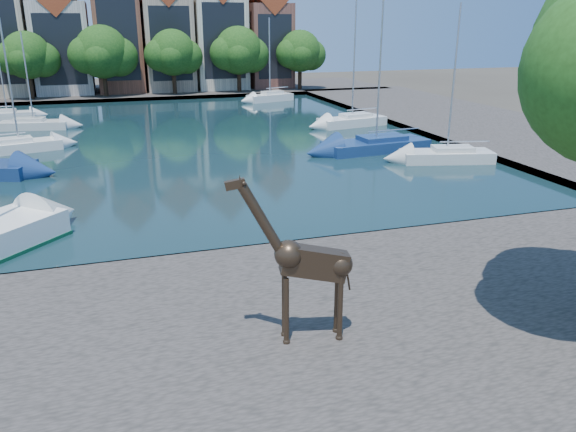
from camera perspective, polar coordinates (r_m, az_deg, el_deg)
The scene contains 24 objects.
ground at distance 22.30m, azimuth -1.52°, elevation -3.86°, with size 160.00×160.00×0.00m, color #38332B.
water_basin at distance 44.97m, azimuth -10.01°, elevation 7.69°, with size 38.00×50.00×0.08m, color black.
near_quay at distance 16.29m, azimuth 5.39°, elevation -12.22°, with size 50.00×14.00×0.50m, color #4B4441.
far_quay at distance 76.45m, azimuth -13.38°, elevation 12.23°, with size 60.00×16.00×0.50m, color #4B4441.
right_quay at distance 54.05m, azimuth 17.58°, elevation 9.21°, with size 14.00×52.00×0.50m, color #4B4441.
townhouse_west_mid at distance 76.62m, azimuth -27.18°, elevation 16.75°, with size 5.94×9.18×16.79m.
townhouse_west_inner at distance 75.94m, azimuth -22.06°, elevation 16.74°, with size 6.43×9.18×15.15m.
townhouse_center at distance 75.78m, azimuth -17.03°, elevation 18.04°, with size 5.44×9.18×16.93m.
townhouse_east_inner at distance 76.15m, azimuth -12.26°, elevation 17.94°, with size 5.94×9.18×15.79m.
townhouse_east_mid at distance 77.06m, azimuth -7.21°, elevation 18.49°, with size 6.43×9.18×16.65m.
townhouse_east_end at distance 78.52m, azimuth -2.28°, elevation 17.90°, with size 5.44×9.18×14.43m.
far_tree_west at distance 70.85m, azimuth -24.93°, elevation 14.45°, with size 6.76×5.20×7.36m.
far_tree_mid_west at distance 70.35m, azimuth -18.28°, elevation 15.39°, with size 7.80×6.00×8.00m.
far_tree_mid_east at distance 70.77m, azimuth -11.56°, elevation 15.82°, with size 7.02×5.40×7.52m.
far_tree_east at distance 72.08m, azimuth -4.98°, elevation 16.25°, with size 7.54×5.80×7.84m.
far_tree_far_east at distance 74.23m, azimuth 1.30°, elevation 16.27°, with size 6.76×5.20×7.36m.
giraffe_statue at distance 14.72m, azimuth 1.74°, elevation -4.71°, with size 3.21×0.85×4.59m.
sailboat_left_c at distance 43.91m, azimuth -25.64°, elevation 6.62°, with size 5.78×3.28×8.91m.
sailboat_left_d at distance 53.03m, azimuth -24.40°, elevation 8.60°, with size 5.82×2.84×7.93m.
sailboat_left_e at distance 59.89m, azimuth -26.62°, elevation 9.28°, with size 4.99×1.83×7.67m.
sailboat_right_a at distance 38.14m, azimuth 15.84°, elevation 6.14°, with size 6.15×3.38×9.74m.
sailboat_right_b at distance 40.30m, azimuth 8.94°, elevation 7.35°, with size 7.69×3.27×12.56m.
sailboat_right_c at distance 50.12m, azimuth 6.52°, elevation 9.76°, with size 6.33×3.16×11.87m.
sailboat_right_d at distance 66.05m, azimuth -1.85°, elevation 12.11°, with size 5.67×3.35×9.13m.
Camera 1 is at (-5.56, -19.78, 8.68)m, focal length 35.00 mm.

